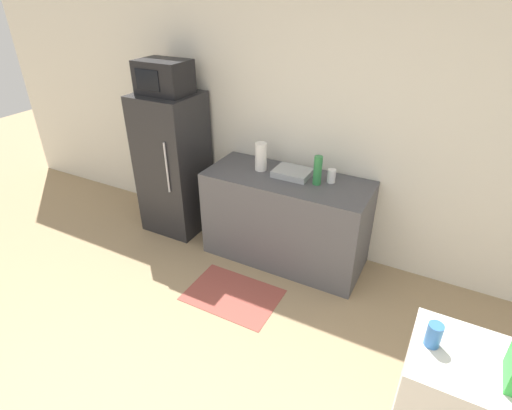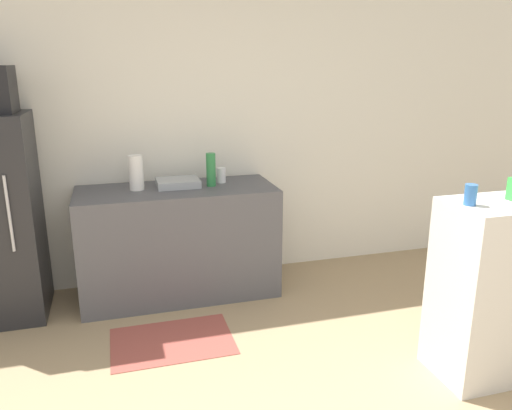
% 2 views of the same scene
% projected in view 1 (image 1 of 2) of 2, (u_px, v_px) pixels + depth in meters
% --- Properties ---
extents(wall_back, '(8.00, 0.06, 2.60)m').
position_uv_depth(wall_back, '(301.00, 123.00, 3.75)').
color(wall_back, silver).
rests_on(wall_back, ground_plane).
extents(refrigerator, '(0.62, 0.61, 1.50)m').
position_uv_depth(refrigerator, '(174.00, 164.00, 4.27)').
color(refrigerator, '#232326').
rests_on(refrigerator, ground_plane).
extents(microwave, '(0.49, 0.36, 0.32)m').
position_uv_depth(microwave, '(164.00, 77.00, 3.82)').
color(microwave, black).
rests_on(microwave, refrigerator).
extents(counter, '(1.55, 0.64, 0.89)m').
position_uv_depth(counter, '(285.00, 219.00, 3.88)').
color(counter, '#4C4C51').
rests_on(counter, ground_plane).
extents(sink_basin, '(0.33, 0.27, 0.06)m').
position_uv_depth(sink_basin, '(292.00, 173.00, 3.69)').
color(sink_basin, '#9EA3A8').
rests_on(sink_basin, counter).
extents(bottle_tall, '(0.07, 0.07, 0.26)m').
position_uv_depth(bottle_tall, '(318.00, 170.00, 3.49)').
color(bottle_tall, '#2D7F42').
rests_on(bottle_tall, counter).
extents(bottle_short, '(0.08, 0.08, 0.12)m').
position_uv_depth(bottle_short, '(331.00, 176.00, 3.55)').
color(bottle_short, silver).
rests_on(bottle_short, counter).
extents(jar, '(0.07, 0.07, 0.12)m').
position_uv_depth(jar, '(434.00, 335.00, 1.73)').
color(jar, '#336BB2').
rests_on(jar, shelf_cabinet).
extents(paper_towel_roll, '(0.11, 0.11, 0.27)m').
position_uv_depth(paper_towel_roll, '(261.00, 157.00, 3.75)').
color(paper_towel_roll, white).
rests_on(paper_towel_roll, counter).
extents(kitchen_rug, '(0.82, 0.56, 0.01)m').
position_uv_depth(kitchen_rug, '(233.00, 295.00, 3.59)').
color(kitchen_rug, '#99473D').
rests_on(kitchen_rug, ground_plane).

